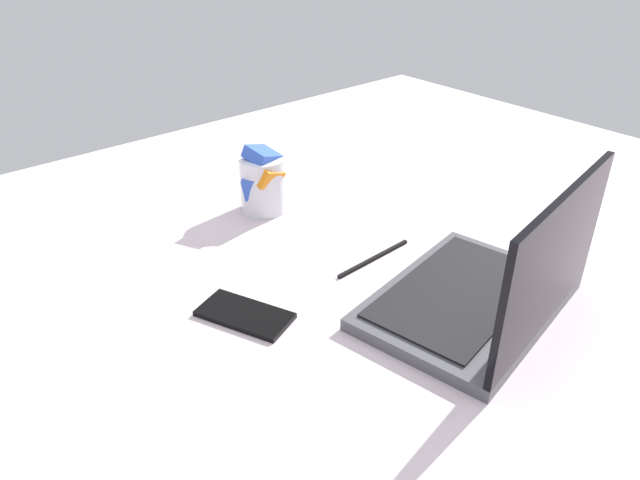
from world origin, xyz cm
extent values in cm
cube|color=silver|center=(0.00, 0.00, 9.00)|extent=(180.00, 140.00, 18.00)
cube|color=#4C4C51|center=(2.47, 28.60, 19.00)|extent=(36.52, 28.43, 2.00)
cube|color=black|center=(2.74, 27.12, 20.20)|extent=(31.53, 21.82, 0.40)
cube|color=black|center=(0.55, 39.43, 30.50)|extent=(32.66, 6.77, 21.00)
cylinder|color=silver|center=(6.54, -17.91, 23.50)|extent=(9.00, 9.00, 11.00)
cube|color=blue|center=(5.17, -17.85, 21.51)|extent=(7.33, 6.71, 6.27)
cube|color=blue|center=(8.83, -17.45, 24.12)|extent=(6.51, 5.82, 5.38)
cube|color=orange|center=(7.17, -16.55, 26.73)|extent=(6.27, 7.60, 6.97)
cube|color=blue|center=(6.43, -17.88, 29.34)|extent=(7.17, 6.81, 5.11)
cube|color=black|center=(29.39, 8.61, 18.40)|extent=(11.58, 15.53, 0.80)
cube|color=black|center=(3.50, 9.79, 18.30)|extent=(17.01, 1.32, 0.60)
camera|label=1|loc=(67.24, 70.02, 72.59)|focal=33.62mm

